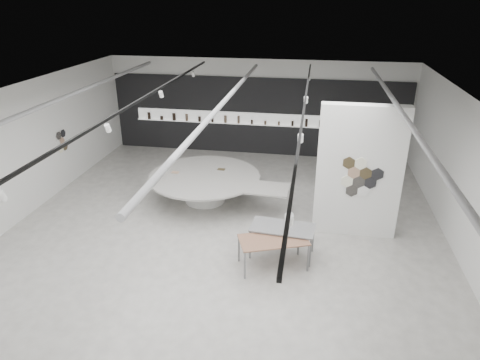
% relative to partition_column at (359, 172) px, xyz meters
% --- Properties ---
extents(room, '(12.02, 14.02, 3.82)m').
position_rel_partition_column_xyz_m(room, '(-3.59, -1.00, 0.27)').
color(room, beige).
rests_on(room, ground).
extents(back_wall_display, '(11.80, 0.27, 3.10)m').
position_rel_partition_column_xyz_m(back_wall_display, '(-3.58, 5.94, -0.26)').
color(back_wall_display, black).
rests_on(back_wall_display, ground).
extents(partition_column, '(2.20, 0.38, 3.60)m').
position_rel_partition_column_xyz_m(partition_column, '(0.00, 0.00, 0.00)').
color(partition_column, white).
rests_on(partition_column, ground).
extents(display_island, '(4.55, 3.68, 0.89)m').
position_rel_partition_column_xyz_m(display_island, '(-4.43, 1.20, -1.22)').
color(display_island, white).
rests_on(display_island, ground).
extents(sample_table_wood, '(1.79, 1.33, 0.75)m').
position_rel_partition_column_xyz_m(sample_table_wood, '(-2.01, -2.00, -1.10)').
color(sample_table_wood, '#8B5F48').
rests_on(sample_table_wood, ground).
extents(sample_table_stone, '(1.63, 0.92, 0.81)m').
position_rel_partition_column_xyz_m(sample_table_stone, '(-1.84, -1.46, -1.06)').
color(sample_table_stone, gray).
rests_on(sample_table_stone, ground).
extents(kitchen_counter, '(1.48, 0.63, 1.15)m').
position_rel_partition_column_xyz_m(kitchen_counter, '(0.04, 5.50, -1.38)').
color(kitchen_counter, white).
rests_on(kitchen_counter, ground).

